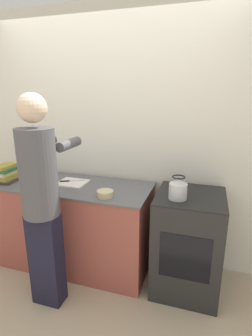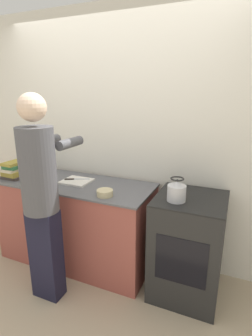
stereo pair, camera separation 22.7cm
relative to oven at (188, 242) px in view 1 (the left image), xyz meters
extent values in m
plane|color=tan|center=(-0.85, -0.30, -0.46)|extent=(12.00, 12.00, 0.00)
cube|color=silver|center=(-0.85, 0.39, 0.84)|extent=(8.00, 0.05, 2.60)
cube|color=#9E4C42|center=(-1.18, 0.01, -0.03)|extent=(1.61, 0.63, 0.87)
cube|color=#56565B|center=(-1.18, 0.01, 0.42)|extent=(1.63, 0.65, 0.02)
cube|color=black|center=(0.00, 0.00, -0.01)|extent=(0.58, 0.61, 0.91)
cube|color=black|center=(0.00, 0.00, 0.46)|extent=(0.58, 0.61, 0.01)
cube|color=black|center=(0.00, -0.30, 0.04)|extent=(0.41, 0.01, 0.40)
cube|color=black|center=(-1.12, -0.54, -0.05)|extent=(0.26, 0.16, 0.83)
cylinder|color=#4C4C51|center=(-1.12, -0.54, 0.72)|extent=(0.29, 0.29, 0.69)
sphere|color=beige|center=(-1.12, -0.54, 1.21)|extent=(0.22, 0.22, 0.22)
cylinder|color=#4C4C51|center=(-1.24, -0.27, 0.90)|extent=(0.08, 0.30, 0.08)
cylinder|color=#4C4C51|center=(-1.00, -0.27, 0.90)|extent=(0.08, 0.30, 0.08)
cube|color=silver|center=(-1.16, 0.03, 0.44)|extent=(0.29, 0.26, 0.02)
cube|color=silver|center=(-1.13, 0.09, 0.45)|extent=(0.16, 0.11, 0.01)
cube|color=black|center=(-1.24, 0.03, 0.45)|extent=(0.10, 0.07, 0.01)
cylinder|color=silver|center=(-0.10, -0.12, 0.53)|extent=(0.15, 0.15, 0.13)
cone|color=silver|center=(-0.10, -0.12, 0.61)|extent=(0.12, 0.12, 0.03)
sphere|color=black|center=(-0.10, -0.12, 0.64)|extent=(0.02, 0.02, 0.02)
torus|color=black|center=(-0.10, -0.12, 0.65)|extent=(0.11, 0.11, 0.01)
cylinder|color=#C6B789|center=(-0.72, -0.18, 0.46)|extent=(0.15, 0.15, 0.06)
cylinder|color=#4C4C51|center=(-1.77, 0.14, 0.50)|extent=(0.13, 0.13, 0.15)
cylinder|color=#28231E|center=(-1.77, 0.14, 0.58)|extent=(0.14, 0.14, 0.01)
cube|color=#423833|center=(-1.85, -0.10, 0.45)|extent=(0.23, 0.24, 0.03)
cube|color=olive|center=(-1.85, -0.08, 0.49)|extent=(0.20, 0.28, 0.05)
cube|color=beige|center=(-1.86, -0.09, 0.52)|extent=(0.16, 0.27, 0.03)
cube|color=#2D663D|center=(-1.85, -0.10, 0.56)|extent=(0.17, 0.21, 0.04)
cube|color=olive|center=(-1.86, -0.10, 0.59)|extent=(0.17, 0.23, 0.03)
camera|label=1|loc=(0.09, -2.17, 1.31)|focal=28.00mm
camera|label=2|loc=(0.31, -2.09, 1.31)|focal=28.00mm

